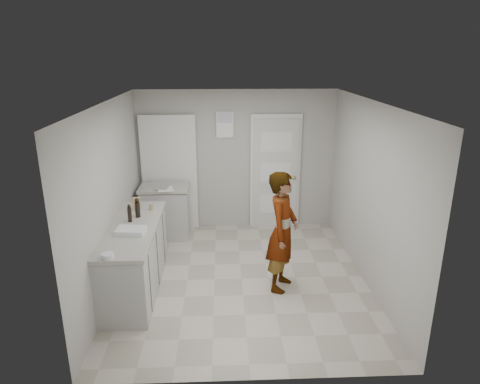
{
  "coord_description": "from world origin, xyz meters",
  "views": [
    {
      "loc": [
        -0.26,
        -5.44,
        3.11
      ],
      "look_at": [
        -0.01,
        0.4,
        1.18
      ],
      "focal_mm": 32.0,
      "sensor_mm": 36.0,
      "label": 1
    }
  ],
  "objects_px": {
    "person": "(282,232)",
    "baking_dish": "(131,231)",
    "spice_jar": "(151,207)",
    "oil_cruet_a": "(137,208)",
    "oil_cruet_b": "(130,213)",
    "cake_mix_box": "(137,204)",
    "egg_bowl": "(108,256)"
  },
  "relations": [
    {
      "from": "cake_mix_box",
      "to": "baking_dish",
      "type": "relative_size",
      "value": 0.5
    },
    {
      "from": "baking_dish",
      "to": "egg_bowl",
      "type": "relative_size",
      "value": 2.74
    },
    {
      "from": "person",
      "to": "egg_bowl",
      "type": "relative_size",
      "value": 12.03
    },
    {
      "from": "person",
      "to": "oil_cruet_b",
      "type": "distance_m",
      "value": 2.06
    },
    {
      "from": "person",
      "to": "oil_cruet_b",
      "type": "height_order",
      "value": "person"
    },
    {
      "from": "spice_jar",
      "to": "oil_cruet_a",
      "type": "distance_m",
      "value": 0.33
    },
    {
      "from": "cake_mix_box",
      "to": "baking_dish",
      "type": "bearing_deg",
      "value": -94.62
    },
    {
      "from": "spice_jar",
      "to": "oil_cruet_b",
      "type": "bearing_deg",
      "value": -115.46
    },
    {
      "from": "spice_jar",
      "to": "baking_dish",
      "type": "distance_m",
      "value": 0.85
    },
    {
      "from": "baking_dish",
      "to": "oil_cruet_a",
      "type": "bearing_deg",
      "value": 90.97
    },
    {
      "from": "person",
      "to": "egg_bowl",
      "type": "distance_m",
      "value": 2.25
    },
    {
      "from": "oil_cruet_a",
      "to": "cake_mix_box",
      "type": "bearing_deg",
      "value": 103.37
    },
    {
      "from": "cake_mix_box",
      "to": "baking_dish",
      "type": "xyz_separation_m",
      "value": [
        0.08,
        -0.84,
        -0.07
      ]
    },
    {
      "from": "spice_jar",
      "to": "baking_dish",
      "type": "xyz_separation_m",
      "value": [
        -0.13,
        -0.84,
        -0.01
      ]
    },
    {
      "from": "cake_mix_box",
      "to": "spice_jar",
      "type": "xyz_separation_m",
      "value": [
        0.21,
        -0.0,
        -0.05
      ]
    },
    {
      "from": "spice_jar",
      "to": "baking_dish",
      "type": "relative_size",
      "value": 0.23
    },
    {
      "from": "spice_jar",
      "to": "egg_bowl",
      "type": "bearing_deg",
      "value": -99.43
    },
    {
      "from": "oil_cruet_a",
      "to": "oil_cruet_b",
      "type": "bearing_deg",
      "value": -114.0
    },
    {
      "from": "spice_jar",
      "to": "baking_dish",
      "type": "height_order",
      "value": "spice_jar"
    },
    {
      "from": "person",
      "to": "cake_mix_box",
      "type": "xyz_separation_m",
      "value": [
        -2.03,
        0.66,
        0.19
      ]
    },
    {
      "from": "spice_jar",
      "to": "cake_mix_box",
      "type": "bearing_deg",
      "value": 179.75
    },
    {
      "from": "person",
      "to": "spice_jar",
      "type": "bearing_deg",
      "value": 92.23
    },
    {
      "from": "person",
      "to": "oil_cruet_a",
      "type": "height_order",
      "value": "person"
    },
    {
      "from": "spice_jar",
      "to": "oil_cruet_a",
      "type": "xyz_separation_m",
      "value": [
        -0.14,
        -0.29,
        0.09
      ]
    },
    {
      "from": "baking_dish",
      "to": "person",
      "type": "bearing_deg",
      "value": 5.26
    },
    {
      "from": "person",
      "to": "oil_cruet_a",
      "type": "relative_size",
      "value": 5.97
    },
    {
      "from": "person",
      "to": "oil_cruet_a",
      "type": "bearing_deg",
      "value": 101.41
    },
    {
      "from": "person",
      "to": "baking_dish",
      "type": "distance_m",
      "value": 1.97
    },
    {
      "from": "cake_mix_box",
      "to": "oil_cruet_a",
      "type": "bearing_deg",
      "value": -86.57
    },
    {
      "from": "cake_mix_box",
      "to": "spice_jar",
      "type": "distance_m",
      "value": 0.22
    },
    {
      "from": "baking_dish",
      "to": "egg_bowl",
      "type": "distance_m",
      "value": 0.7
    },
    {
      "from": "person",
      "to": "baking_dish",
      "type": "relative_size",
      "value": 4.38
    }
  ]
}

